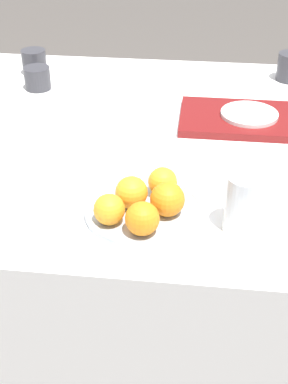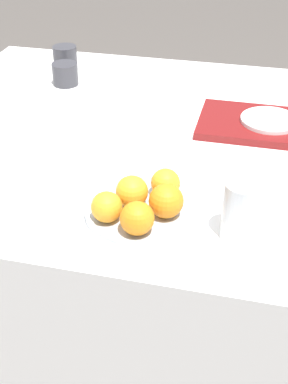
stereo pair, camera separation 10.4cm
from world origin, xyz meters
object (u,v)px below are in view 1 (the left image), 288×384
at_px(orange_3, 109,209).
at_px(orange_4, 142,219).
at_px(serving_tray, 249,119).
at_px(side_plate, 249,114).
at_px(orange_1, 167,199).
at_px(orange_0, 131,192).
at_px(cup_1, 37,78).
at_px(napkin, 138,90).
at_px(water_glass, 244,204).
at_px(fruit_platter, 144,209).
at_px(orange_2, 163,182).
at_px(cup_2, 34,62).

distance_m(orange_3, orange_4, 0.07).
relative_size(orange_3, serving_tray, 0.17).
height_order(orange_3, side_plate, orange_3).
bearing_deg(orange_1, orange_0, 166.09).
height_order(cup_1, napkin, cup_1).
bearing_deg(water_glass, napkin, 113.71).
bearing_deg(orange_3, orange_1, 21.10).
height_order(orange_3, serving_tray, orange_3).
relative_size(orange_1, orange_3, 1.12).
bearing_deg(fruit_platter, orange_4, -85.54).
height_order(orange_2, orange_4, orange_4).
xyz_separation_m(orange_4, serving_tray, (0.22, 0.52, -0.03)).
xyz_separation_m(orange_4, water_glass, (0.19, 0.05, 0.01)).
xyz_separation_m(serving_tray, side_plate, (0.00, 0.00, 0.02)).
bearing_deg(side_plate, napkin, 151.18).
relative_size(orange_4, cup_1, 0.84).
xyz_separation_m(orange_0, orange_2, (0.06, 0.05, -0.00)).
bearing_deg(cup_2, orange_2, -54.81).
relative_size(water_glass, serving_tray, 0.33).
relative_size(orange_4, side_plate, 0.43).
relative_size(water_glass, cup_2, 1.54).
relative_size(orange_0, orange_1, 0.96).
distance_m(fruit_platter, napkin, 0.62).
bearing_deg(orange_4, napkin, 97.99).
bearing_deg(orange_2, water_glass, -28.19).
bearing_deg(orange_1, cup_2, 123.42).
xyz_separation_m(orange_2, water_glass, (0.16, -0.09, 0.02)).
bearing_deg(cup_2, orange_0, -60.14).
xyz_separation_m(orange_3, serving_tray, (0.29, 0.49, -0.03)).
height_order(orange_3, water_glass, water_glass).
xyz_separation_m(orange_1, cup_1, (-0.44, 0.61, -0.01)).
bearing_deg(orange_4, cup_2, 118.96).
distance_m(orange_0, orange_1, 0.07).
relative_size(orange_2, water_glass, 0.51).
distance_m(orange_3, side_plate, 0.57).
xyz_separation_m(water_glass, cup_1, (-0.58, 0.63, -0.03)).
bearing_deg(cup_2, side_plate, -22.70).
bearing_deg(serving_tray, side_plate, 0.00).
distance_m(orange_0, water_glass, 0.22).
distance_m(cup_1, napkin, 0.30).
xyz_separation_m(orange_0, side_plate, (0.25, 0.43, -0.02)).
distance_m(fruit_platter, water_glass, 0.20).
relative_size(water_glass, cup_1, 1.54).
relative_size(orange_0, side_plate, 0.43).
bearing_deg(napkin, water_glass, -66.29).
bearing_deg(water_glass, cup_1, 132.77).
xyz_separation_m(orange_1, side_plate, (0.18, 0.45, -0.02)).
distance_m(serving_tray, napkin, 0.36).
relative_size(orange_1, napkin, 0.57).
xyz_separation_m(orange_1, water_glass, (0.14, -0.02, 0.01)).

